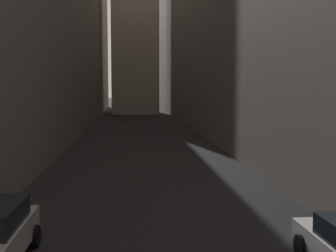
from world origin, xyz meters
TOP-DOWN VIEW (x-y plane):
  - ground_plane at (0.00, 48.00)m, footprint 264.00×264.00m
  - building_block_right at (12.63, 50.00)m, footprint 14.26×108.00m

SIDE VIEW (x-z plane):
  - ground_plane at x=0.00m, z-range 0.00..0.00m
  - building_block_right at x=12.63m, z-range 0.00..25.31m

